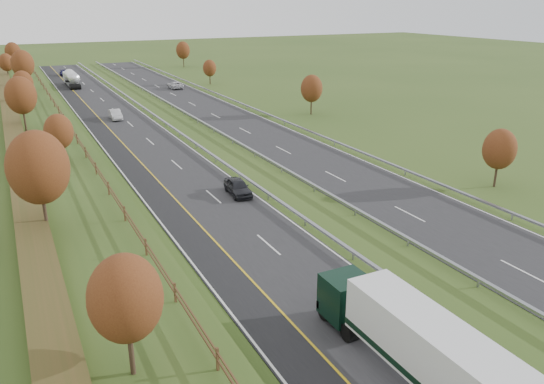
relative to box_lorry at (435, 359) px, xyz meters
The scene contains 19 objects.
ground 51.24m from the box_lorry, 81.69° to the left, with size 400.00×400.00×0.00m, color #324B1A.
near_carriageway 55.70m from the box_lorry, 90.62° to the left, with size 10.50×200.00×0.04m, color black.
far_carriageway 57.92m from the box_lorry, 74.05° to the left, with size 10.50×200.00×0.04m, color black.
hard_shoulder 55.87m from the box_lorry, 94.47° to the left, with size 3.00×200.00×0.04m, color black.
lane_markings 55.88m from the box_lorry, 84.04° to the left, with size 26.75×200.00×0.01m.
embankment_left 57.30m from the box_lorry, 103.73° to the left, with size 12.00×200.00×2.00m, color #324B1A.
hedge_left 57.79m from the box_lorry, 105.66° to the left, with size 2.20×180.00×1.10m, color #3A3A17.
fence_left 55.98m from the box_lorry, 99.36° to the left, with size 0.12×189.06×1.20m.
median_barrier_near 55.91m from the box_lorry, 84.76° to the left, with size 0.32×200.00×0.71m.
median_barrier_far 56.60m from the box_lorry, 79.61° to the left, with size 0.32×200.00×0.71m.
outer_barrier_far 59.75m from the box_lorry, 68.70° to the left, with size 0.32×200.00×0.71m.
trees_left 54.08m from the box_lorry, 104.21° to the left, with size 6.64×164.30×7.66m.
trees_far 89.76m from the box_lorry, 71.01° to the left, with size 8.45×118.60×7.12m.
box_lorry is the anchor object (origin of this frame).
road_tanker 110.92m from the box_lorry, 91.13° to the left, with size 2.40×11.22×3.46m.
car_dark_near 30.35m from the box_lorry, 84.27° to the left, with size 1.84×4.57×1.56m, color black.
car_silver_mid 71.29m from the box_lorry, 90.47° to the left, with size 1.62×4.66×1.53m, color #AAABAF.
car_small_far 131.24m from the box_lorry, 90.76° to the left, with size 1.82×4.47×1.30m, color #14143F.
car_oncoming 99.26m from the box_lorry, 79.98° to the left, with size 2.47×5.35×1.49m, color silver.
Camera 1 is at (-15.27, -10.45, 17.85)m, focal length 35.00 mm.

